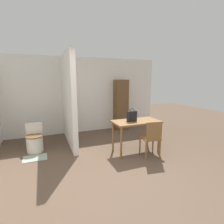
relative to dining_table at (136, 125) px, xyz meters
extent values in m
plane|color=brown|center=(-0.95, -1.17, -0.69)|extent=(16.00, 16.00, 0.00)
cube|color=white|center=(-0.95, 2.24, 0.56)|extent=(5.65, 0.12, 2.50)
cube|color=white|center=(-1.44, 1.23, 0.56)|extent=(0.12, 1.89, 2.50)
cube|color=brown|center=(0.00, 0.00, 0.08)|extent=(1.15, 0.61, 0.04)
cylinder|color=brown|center=(-0.51, -0.25, -0.31)|extent=(0.05, 0.05, 0.76)
cylinder|color=brown|center=(0.51, -0.25, -0.31)|extent=(0.05, 0.05, 0.76)
cylinder|color=brown|center=(-0.51, 0.25, -0.31)|extent=(0.05, 0.05, 0.76)
cylinder|color=brown|center=(0.51, 0.25, -0.31)|extent=(0.05, 0.05, 0.76)
cube|color=brown|center=(0.17, -0.37, -0.23)|extent=(0.46, 0.46, 0.04)
cube|color=brown|center=(0.15, -0.55, -0.01)|extent=(0.36, 0.08, 0.40)
cylinder|color=brown|center=(0.02, -0.17, -0.47)|extent=(0.04, 0.04, 0.44)
cylinder|color=brown|center=(0.37, -0.22, -0.47)|extent=(0.04, 0.04, 0.44)
cylinder|color=brown|center=(-0.02, -0.51, -0.47)|extent=(0.04, 0.04, 0.44)
cylinder|color=brown|center=(0.32, -0.56, -0.47)|extent=(0.04, 0.04, 0.44)
cylinder|color=silver|center=(-2.35, 0.93, -0.50)|extent=(0.40, 0.40, 0.39)
cylinder|color=brown|center=(-2.35, 0.93, -0.29)|extent=(0.42, 0.42, 0.02)
cube|color=silver|center=(-2.35, 1.20, -0.16)|extent=(0.40, 0.18, 0.28)
cube|color=black|center=(-0.13, -0.01, 0.23)|extent=(0.22, 0.11, 0.26)
torus|color=black|center=(-0.13, -0.01, 0.36)|extent=(0.13, 0.01, 0.13)
cube|color=brown|center=(0.50, 1.97, 0.20)|extent=(0.44, 0.37, 1.77)
sphere|color=black|center=(0.62, 1.77, 0.28)|extent=(0.02, 0.02, 0.02)
cube|color=#99A899|center=(-2.35, 0.52, -0.69)|extent=(0.52, 0.38, 0.01)
camera|label=1|loc=(-2.10, -3.64, 1.13)|focal=28.00mm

